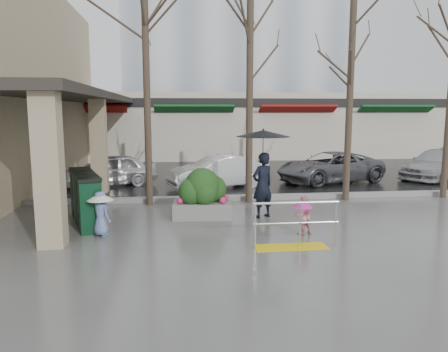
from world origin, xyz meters
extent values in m
plane|color=#51514F|center=(0.00, 0.00, 0.00)|extent=(120.00, 120.00, 0.00)
cube|color=black|center=(0.00, 22.00, 0.01)|extent=(120.00, 36.00, 0.01)
cube|color=gray|center=(0.00, 4.00, 0.07)|extent=(120.00, 0.30, 0.15)
cube|color=#2D2823|center=(-4.80, 8.00, 3.62)|extent=(2.80, 18.00, 0.25)
cube|color=tan|center=(-3.90, -0.50, 1.75)|extent=(0.55, 0.55, 3.50)
cube|color=tan|center=(-3.90, 6.00, 1.75)|extent=(0.55, 0.55, 3.50)
cube|color=beige|center=(2.00, 18.00, 2.00)|extent=(34.00, 6.00, 4.00)
cube|color=maroon|center=(-6.00, 15.10, 2.85)|extent=(4.50, 1.68, 0.87)
cube|color=#0F4C1E|center=(0.00, 15.10, 2.85)|extent=(4.50, 1.68, 0.87)
cube|color=maroon|center=(6.00, 15.10, 2.85)|extent=(4.50, 1.68, 0.87)
cube|color=#0F4C1E|center=(12.00, 15.10, 2.85)|extent=(4.50, 1.68, 0.87)
cube|color=black|center=(2.00, 15.10, 3.40)|extent=(34.00, 0.35, 0.50)
cube|color=#8C99A8|center=(4.00, 30.00, 12.50)|extent=(18.00, 12.00, 25.00)
cube|color=yellow|center=(1.30, -1.20, 0.01)|extent=(1.60, 0.50, 0.02)
cylinder|color=silver|center=(0.50, -1.20, 0.50)|extent=(0.05, 0.05, 1.00)
cylinder|color=silver|center=(1.50, -1.20, 0.50)|extent=(0.05, 0.05, 1.00)
cylinder|color=silver|center=(2.30, -1.20, 0.50)|extent=(0.05, 0.05, 1.00)
cylinder|color=silver|center=(1.40, -1.20, 1.00)|extent=(1.90, 0.06, 0.06)
cylinder|color=silver|center=(1.40, -1.20, 0.55)|extent=(1.90, 0.04, 0.04)
cylinder|color=#382B21|center=(-2.00, 3.60, 3.40)|extent=(0.22, 0.22, 6.80)
cylinder|color=#382B21|center=(1.20, 3.60, 3.50)|extent=(0.22, 0.22, 7.00)
cylinder|color=#382B21|center=(4.50, 3.60, 3.25)|extent=(0.22, 0.22, 6.50)
imported|color=black|center=(1.22, 1.55, 0.92)|extent=(0.79, 0.69, 1.83)
cylinder|color=black|center=(1.22, 1.55, 1.86)|extent=(0.02, 0.02, 1.16)
cone|color=black|center=(1.22, 1.55, 2.35)|extent=(1.51, 1.51, 0.18)
sphere|color=black|center=(1.22, 1.55, 2.46)|extent=(0.05, 0.05, 0.05)
imported|color=pink|center=(1.85, -0.23, 0.47)|extent=(0.55, 0.48, 0.94)
cylinder|color=black|center=(1.85, -0.23, 0.64)|extent=(0.02, 0.02, 0.41)
cone|color=#F126AF|center=(1.85, -0.23, 0.75)|extent=(0.48, 0.48, 0.18)
sphere|color=black|center=(1.85, -0.23, 0.86)|extent=(0.05, 0.05, 0.05)
imported|color=#667DB6|center=(-2.97, 0.23, 0.54)|extent=(0.62, 0.61, 1.08)
cylinder|color=black|center=(-2.97, 0.23, 0.79)|extent=(0.02, 0.02, 0.50)
cone|color=white|center=(-2.97, 0.23, 0.95)|extent=(0.63, 0.63, 0.18)
sphere|color=black|center=(-2.97, 0.23, 1.06)|extent=(0.05, 0.05, 0.05)
cube|color=slate|center=(-0.44, 1.68, 0.22)|extent=(1.67, 0.94, 0.45)
ellipsoid|color=#153A12|center=(-0.44, 1.68, 0.89)|extent=(0.99, 0.89, 1.03)
sphere|color=#153A12|center=(-0.76, 1.59, 0.77)|extent=(0.71, 0.71, 0.71)
sphere|color=#153A12|center=(-0.13, 1.81, 0.78)|extent=(0.75, 0.75, 0.75)
cube|color=#0B331D|center=(-3.27, 0.54, 0.63)|extent=(0.65, 0.65, 1.26)
cube|color=black|center=(-3.27, 0.54, 1.32)|extent=(0.69, 0.69, 0.09)
cube|color=black|center=(-3.46, 1.14, 0.63)|extent=(0.65, 0.65, 1.26)
cube|color=black|center=(-3.46, 1.14, 1.32)|extent=(0.69, 0.69, 0.09)
cube|color=#0D3B1E|center=(-3.65, 1.74, 0.63)|extent=(0.65, 0.65, 1.26)
cube|color=black|center=(-3.65, 1.74, 1.32)|extent=(0.69, 0.69, 0.09)
cube|color=black|center=(-3.85, 2.34, 0.63)|extent=(0.65, 0.65, 1.26)
cube|color=black|center=(-3.85, 2.34, 1.32)|extent=(0.69, 0.69, 0.09)
imported|color=silver|center=(-3.78, 7.32, 0.63)|extent=(3.97, 2.52, 1.26)
imported|color=white|center=(0.48, 6.33, 0.63)|extent=(4.05, 2.42, 1.26)
imported|color=#5C5D64|center=(5.23, 7.14, 0.63)|extent=(4.95, 3.36, 1.26)
imported|color=#ADADB2|center=(10.25, 7.54, 0.63)|extent=(4.59, 3.89, 1.26)
camera|label=1|loc=(-1.23, -10.20, 2.99)|focal=35.00mm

